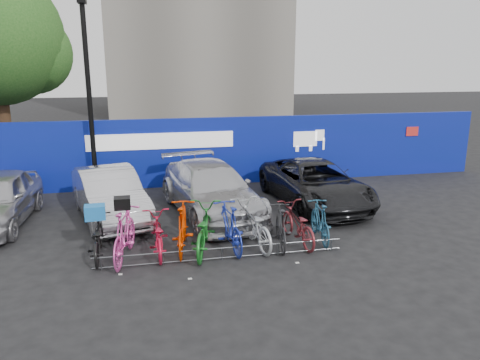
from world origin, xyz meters
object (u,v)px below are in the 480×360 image
object	(u,v)px
car_1	(109,195)
tree	(1,41)
bike_7	(281,226)
bike_9	(320,221)
bike_5	(229,226)
car_2	(211,189)
bike_6	(252,224)
bike_3	(182,227)
car_3	(315,183)
bike_rack	(222,253)
bike_2	(158,235)
bike_1	(124,234)
bike_4	(203,230)
lamppost	(89,95)
bike_8	(297,224)
bike_0	(97,239)

from	to	relation	value
car_1	tree	bearing A→B (deg)	105.22
car_1	bike_7	size ratio (longest dim) A/B	2.54
car_1	bike_7	xyz separation A→B (m)	(4.11, -2.93, -0.20)
car_1	bike_9	size ratio (longest dim) A/B	2.57
tree	bike_5	distance (m)	13.09
car_2	bike_6	bearing A→B (deg)	-87.59
car_2	bike_3	xyz separation A→B (m)	(-1.05, -2.61, -0.15)
tree	car_2	bearing A→B (deg)	-46.28
tree	car_3	world-z (taller)	tree
bike_rack	bike_2	distance (m)	1.55
bike_1	car_3	bearing A→B (deg)	-140.22
bike_1	bike_2	bearing A→B (deg)	-156.90
car_2	bike_5	world-z (taller)	car_2
car_2	bike_6	size ratio (longest dim) A/B	2.47
bike_4	bike_9	world-z (taller)	bike_4
bike_5	tree	bearing A→B (deg)	-62.21
lamppost	car_1	world-z (taller)	lamppost
lamppost	bike_7	size ratio (longest dim) A/B	3.63
tree	bike_4	bearing A→B (deg)	-57.54
bike_2	bike_8	world-z (taller)	bike_8
bike_4	bike_3	bearing A→B (deg)	-5.39
bike_0	bike_4	world-z (taller)	bike_4
bike_0	bike_9	distance (m)	5.28
bike_6	bike_7	world-z (taller)	bike_6
bike_6	bike_5	bearing A→B (deg)	-0.65
tree	bike_0	distance (m)	11.71
bike_rack	bike_4	size ratio (longest dim) A/B	2.68
bike_2	bike_8	size ratio (longest dim) A/B	0.97
tree	bike_8	size ratio (longest dim) A/B	4.24
bike_9	car_1	bearing A→B (deg)	-22.00
car_3	bike_5	distance (m)	4.39
lamppost	car_1	bearing A→B (deg)	-76.93
car_1	car_2	world-z (taller)	car_2
car_3	bike_4	world-z (taller)	car_3
car_1	bike_8	xyz separation A→B (m)	(4.56, -2.81, -0.22)
bike_1	bike_4	bearing A→B (deg)	-166.65
car_3	bike_9	xyz separation A→B (m)	(-0.95, -2.89, -0.17)
car_2	bike_0	xyz separation A→B (m)	(-2.96, -2.63, -0.26)
bike_1	bike_7	distance (m)	3.62
bike_5	bike_4	bearing A→B (deg)	-3.44
bike_2	bike_4	bearing A→B (deg)	174.24
car_1	bike_2	distance (m)	3.06
bike_7	bike_9	size ratio (longest dim) A/B	1.01
bike_2	bike_4	xyz separation A→B (m)	(1.04, -0.08, 0.08)
car_1	bike_0	world-z (taller)	car_1
bike_3	bike_8	distance (m)	2.76
bike_rack	bike_6	xyz separation A→B (m)	(0.86, 0.69, 0.37)
bike_8	car_2	bearing A→B (deg)	-64.13
bike_rack	bike_3	distance (m)	1.15
tree	bike_9	size ratio (longest dim) A/B	4.70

